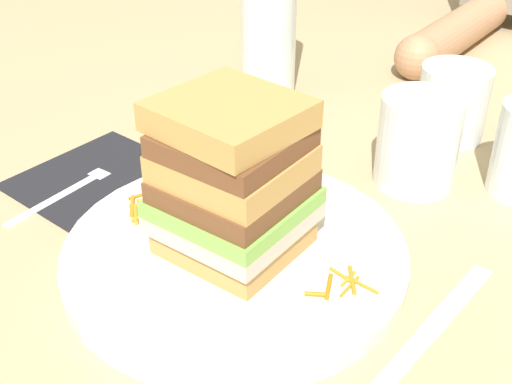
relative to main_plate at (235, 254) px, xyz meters
The scene contains 25 objects.
ground_plane 0.02m from the main_plate, 62.53° to the left, with size 3.00×3.00×0.00m, color tan.
main_plate is the anchor object (origin of this frame).
sandwich 0.07m from the main_plate, 161.85° to the left, with size 0.11×0.11×0.13m.
carrot_shred_0 0.10m from the main_plate, 168.01° to the right, with size 0.00×0.00×0.02m, color orange.
carrot_shred_1 0.12m from the main_plate, behind, with size 0.00×0.00×0.02m, color orange.
carrot_shred_2 0.11m from the main_plate, behind, with size 0.00×0.00×0.03m, color orange.
carrot_shred_3 0.11m from the main_plate, behind, with size 0.00×0.00×0.03m, color orange.
carrot_shred_4 0.10m from the main_plate, 168.84° to the right, with size 0.00×0.00×0.03m, color orange.
carrot_shred_5 0.08m from the main_plate, behind, with size 0.00×0.00×0.02m, color orange.
carrot_shred_6 0.11m from the main_plate, behind, with size 0.00×0.00×0.03m, color orange.
carrot_shred_7 0.09m from the main_plate, behind, with size 0.00×0.00×0.02m, color orange.
carrot_shred_8 0.10m from the main_plate, 167.96° to the left, with size 0.00×0.00×0.02m, color orange.
carrot_shred_9 0.11m from the main_plate, behind, with size 0.00×0.00×0.03m, color orange.
carrot_shred_10 0.10m from the main_plate, 13.84° to the left, with size 0.00×0.00×0.02m, color orange.
carrot_shred_11 0.12m from the main_plate, 10.02° to the left, with size 0.00×0.00×0.03m, color orange.
carrot_shred_12 0.11m from the main_plate, ahead, with size 0.00×0.00×0.03m, color orange.
carrot_shred_13 0.09m from the main_plate, ahead, with size 0.00×0.00×0.02m, color orange.
carrot_shred_14 0.10m from the main_plate, 10.30° to the left, with size 0.00×0.00×0.03m, color orange.
carrot_shred_15 0.09m from the main_plate, ahead, with size 0.00×0.00×0.03m, color orange.
carrot_shred_16 0.11m from the main_plate, ahead, with size 0.00×0.00×0.03m, color orange.
napkin_dark 0.21m from the main_plate, behind, with size 0.13×0.16×0.00m, color black.
fork 0.21m from the main_plate, behind, with size 0.02×0.17×0.00m.
knife 0.17m from the main_plate, ahead, with size 0.02×0.20×0.00m.
juice_glass 0.23m from the main_plate, 73.98° to the left, with size 0.08×0.08×0.09m.
empty_tumbler_0 0.34m from the main_plate, 81.94° to the left, with size 0.08×0.08×0.08m, color silver.
Camera 1 is at (0.28, -0.37, 0.37)m, focal length 46.98 mm.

